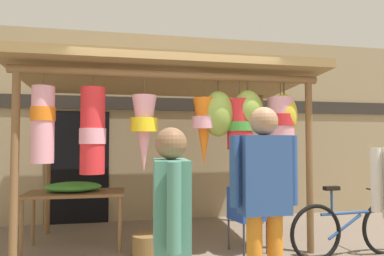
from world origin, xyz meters
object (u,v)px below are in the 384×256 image
flower_heap_on_table (75,187)px  customer_foreground (171,227)px  wicker_basket_by_table (147,245)px  parked_bicycle (351,229)px  passerby_at_right (264,192)px  display_table (75,198)px  folding_chair (242,214)px

flower_heap_on_table → customer_foreground: (0.98, -2.69, 0.07)m
wicker_basket_by_table → parked_bicycle: (2.54, -0.54, 0.21)m
customer_foreground → passerby_at_right: size_ratio=0.89×
display_table → flower_heap_on_table: flower_heap_on_table is taller
display_table → passerby_at_right: bearing=-51.2°
flower_heap_on_table → folding_chair: bearing=-15.2°
display_table → flower_heap_on_table: 0.16m
flower_heap_on_table → parked_bicycle: 3.68m
wicker_basket_by_table → customer_foreground: bearing=-89.7°
wicker_basket_by_table → customer_foreground: customer_foreground is taller
parked_bicycle → customer_foreground: 3.08m
folding_chair → display_table: bearing=164.9°
display_table → wicker_basket_by_table: size_ratio=3.38×
display_table → parked_bicycle: size_ratio=0.75×
display_table → wicker_basket_by_table: 1.19m
display_table → parked_bicycle: (3.49, -1.01, -0.33)m
folding_chair → wicker_basket_by_table: folding_chair is taller
display_table → wicker_basket_by_table: (0.95, -0.47, -0.55)m
passerby_at_right → flower_heap_on_table: bearing=128.9°
flower_heap_on_table → wicker_basket_by_table: bearing=-26.5°
folding_chair → wicker_basket_by_table: 1.30m
parked_bicycle → wicker_basket_by_table: bearing=167.9°
flower_heap_on_table → customer_foreground: 2.86m
flower_heap_on_table → parked_bicycle: bearing=-16.3°
customer_foreground → passerby_at_right: (0.83, 0.45, 0.13)m
wicker_basket_by_table → customer_foreground: 2.34m
parked_bicycle → passerby_at_right: bearing=-144.2°
folding_chair → parked_bicycle: parked_bicycle is taller
passerby_at_right → parked_bicycle: bearing=35.8°
flower_heap_on_table → passerby_at_right: 2.89m
flower_heap_on_table → customer_foreground: bearing=-70.0°
passerby_at_right → display_table: bearing=128.8°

